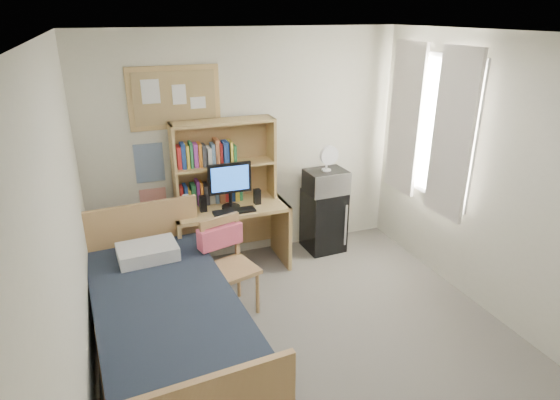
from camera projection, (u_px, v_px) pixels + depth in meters
name	position (u px, v px, depth m)	size (l,w,h in m)	color
floor	(325.00, 360.00, 3.97)	(3.60, 4.20, 0.02)	slate
ceiling	(340.00, 35.00, 2.99)	(3.60, 4.20, 0.02)	silver
wall_back	(248.00, 148.00, 5.30)	(3.60, 0.04, 2.60)	silver
wall_left	(70.00, 263.00, 2.89)	(0.04, 4.20, 2.60)	silver
wall_right	(517.00, 190.00, 4.07)	(0.04, 4.20, 2.60)	silver
window_unit	(429.00, 127.00, 4.98)	(0.10, 1.40, 1.70)	white
curtain_left	(452.00, 136.00, 4.63)	(0.04, 0.55, 1.70)	silver
curtain_right	(405.00, 119.00, 5.32)	(0.04, 0.55, 1.70)	silver
bulletin_board	(174.00, 98.00, 4.80)	(0.94, 0.03, 0.64)	tan
poster_wave	(149.00, 163.00, 4.95)	(0.30, 0.01, 0.42)	#214B87
poster_japan	(154.00, 204.00, 5.13)	(0.28, 0.01, 0.36)	red
desk	(231.00, 237.00, 5.25)	(1.24, 0.62, 0.77)	tan
desk_chair	(232.00, 268.00, 4.45)	(0.47, 0.47, 0.95)	tan
mini_fridge	(323.00, 220.00, 5.70)	(0.44, 0.44, 0.75)	black
bed	(169.00, 332.00, 3.83)	(1.12, 2.24, 0.62)	#1A222F
hutch	(224.00, 162.00, 5.07)	(1.11, 0.28, 0.91)	tan
monitor	(230.00, 186.00, 4.96)	(0.46, 0.04, 0.49)	black
keyboard	(234.00, 211.00, 4.93)	(0.45, 0.14, 0.02)	black
speaker_left	(203.00, 204.00, 4.92)	(0.07, 0.07, 0.17)	black
speaker_right	(257.00, 197.00, 5.12)	(0.07, 0.07, 0.17)	black
water_bottle	(186.00, 205.00, 4.82)	(0.07, 0.07, 0.22)	silver
hoodie	(220.00, 236.00, 4.50)	(0.44, 0.13, 0.21)	#E1556F
microwave	(326.00, 181.00, 5.50)	(0.46, 0.35, 0.27)	#B6B7BB
desk_fan	(327.00, 159.00, 5.39)	(0.22, 0.22, 0.27)	silver
pillow	(148.00, 252.00, 4.32)	(0.53, 0.37, 0.13)	silver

